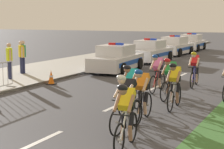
{
  "coord_description": "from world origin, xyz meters",
  "views": [
    {
      "loc": [
        5.44,
        -4.27,
        2.89
      ],
      "look_at": [
        -0.02,
        6.76,
        1.1
      ],
      "focal_mm": 61.25,
      "sensor_mm": 36.0,
      "label": 1
    }
  ],
  "objects_px": {
    "cyclist_second": "(127,102)",
    "cyclist_sixth": "(170,78)",
    "police_car_nearest": "(117,59)",
    "spectator_back": "(23,55)",
    "cyclist_third": "(142,94)",
    "cyclist_seventh": "(157,72)",
    "spectator_middle": "(21,55)",
    "cyclist_lead": "(126,115)",
    "cyclist_ninth": "(195,69)",
    "traffic_cone_mid": "(51,78)",
    "police_car_second": "(151,52)",
    "cyclist_fourth": "(131,88)",
    "police_car_third": "(175,46)",
    "cyclist_fifth": "(175,85)",
    "police_car_furthest": "(192,43)",
    "spectator_closest": "(9,58)"
  },
  "relations": [
    {
      "from": "cyclist_third",
      "to": "police_car_nearest",
      "type": "bearing_deg",
      "value": 119.55
    },
    {
      "from": "cyclist_lead",
      "to": "cyclist_seventh",
      "type": "height_order",
      "value": "same"
    },
    {
      "from": "cyclist_seventh",
      "to": "police_car_nearest",
      "type": "distance_m",
      "value": 6.31
    },
    {
      "from": "cyclist_lead",
      "to": "cyclist_third",
      "type": "bearing_deg",
      "value": 103.8
    },
    {
      "from": "cyclist_fifth",
      "to": "police_car_third",
      "type": "distance_m",
      "value": 19.15
    },
    {
      "from": "cyclist_lead",
      "to": "police_car_third",
      "type": "distance_m",
      "value": 23.27
    },
    {
      "from": "cyclist_second",
      "to": "police_car_furthest",
      "type": "xyz_separation_m",
      "value": [
        -5.24,
        26.53,
        -0.11
      ]
    },
    {
      "from": "cyclist_third",
      "to": "cyclist_sixth",
      "type": "bearing_deg",
      "value": 93.57
    },
    {
      "from": "police_car_second",
      "to": "spectator_closest",
      "type": "xyz_separation_m",
      "value": [
        -2.94,
        -10.76,
        0.4
      ]
    },
    {
      "from": "cyclist_seventh",
      "to": "spectator_middle",
      "type": "height_order",
      "value": "spectator_middle"
    },
    {
      "from": "spectator_middle",
      "to": "police_car_third",
      "type": "bearing_deg",
      "value": 76.14
    },
    {
      "from": "cyclist_third",
      "to": "police_car_second",
      "type": "bearing_deg",
      "value": 109.67
    },
    {
      "from": "cyclist_ninth",
      "to": "police_car_nearest",
      "type": "relative_size",
      "value": 0.38
    },
    {
      "from": "cyclist_second",
      "to": "cyclist_ninth",
      "type": "bearing_deg",
      "value": 90.81
    },
    {
      "from": "cyclist_sixth",
      "to": "police_car_nearest",
      "type": "relative_size",
      "value": 0.38
    },
    {
      "from": "cyclist_third",
      "to": "cyclist_sixth",
      "type": "height_order",
      "value": "same"
    },
    {
      "from": "cyclist_fourth",
      "to": "police_car_third",
      "type": "bearing_deg",
      "value": 103.16
    },
    {
      "from": "cyclist_second",
      "to": "cyclist_fourth",
      "type": "distance_m",
      "value": 2.04
    },
    {
      "from": "cyclist_fourth",
      "to": "cyclist_seventh",
      "type": "bearing_deg",
      "value": 96.66
    },
    {
      "from": "cyclist_second",
      "to": "police_car_furthest",
      "type": "bearing_deg",
      "value": 101.18
    },
    {
      "from": "cyclist_third",
      "to": "cyclist_fourth",
      "type": "relative_size",
      "value": 1.0
    },
    {
      "from": "traffic_cone_mid",
      "to": "spectator_closest",
      "type": "relative_size",
      "value": 0.38
    },
    {
      "from": "cyclist_lead",
      "to": "cyclist_second",
      "type": "height_order",
      "value": "same"
    },
    {
      "from": "police_car_second",
      "to": "cyclist_fifth",
      "type": "bearing_deg",
      "value": -66.24
    },
    {
      "from": "spectator_back",
      "to": "cyclist_third",
      "type": "bearing_deg",
      "value": -32.42
    },
    {
      "from": "police_car_second",
      "to": "spectator_middle",
      "type": "bearing_deg",
      "value": -111.72
    },
    {
      "from": "cyclist_sixth",
      "to": "police_car_third",
      "type": "bearing_deg",
      "value": 106.45
    },
    {
      "from": "cyclist_second",
      "to": "cyclist_seventh",
      "type": "height_order",
      "value": "same"
    },
    {
      "from": "police_car_second",
      "to": "police_car_third",
      "type": "relative_size",
      "value": 0.98
    },
    {
      "from": "police_car_second",
      "to": "spectator_back",
      "type": "xyz_separation_m",
      "value": [
        -3.61,
        -8.96,
        0.4
      ]
    },
    {
      "from": "spectator_middle",
      "to": "traffic_cone_mid",
      "type": "bearing_deg",
      "value": -27.46
    },
    {
      "from": "traffic_cone_mid",
      "to": "spectator_closest",
      "type": "bearing_deg",
      "value": -175.81
    },
    {
      "from": "cyclist_seventh",
      "to": "cyclist_ninth",
      "type": "xyz_separation_m",
      "value": [
        1.03,
        1.82,
        0.0
      ]
    },
    {
      "from": "cyclist_second",
      "to": "police_car_nearest",
      "type": "bearing_deg",
      "value": 116.93
    },
    {
      "from": "cyclist_ninth",
      "to": "spectator_middle",
      "type": "distance_m",
      "value": 8.8
    },
    {
      "from": "spectator_middle",
      "to": "spectator_back",
      "type": "distance_m",
      "value": 0.14
    },
    {
      "from": "cyclist_ninth",
      "to": "spectator_closest",
      "type": "bearing_deg",
      "value": -163.35
    },
    {
      "from": "police_car_furthest",
      "to": "cyclist_fourth",
      "type": "bearing_deg",
      "value": -79.58
    },
    {
      "from": "traffic_cone_mid",
      "to": "police_car_furthest",
      "type": "bearing_deg",
      "value": 88.07
    },
    {
      "from": "police_car_third",
      "to": "cyclist_sixth",
      "type": "bearing_deg",
      "value": -73.55
    },
    {
      "from": "cyclist_lead",
      "to": "cyclist_third",
      "type": "distance_m",
      "value": 2.46
    },
    {
      "from": "spectator_middle",
      "to": "police_car_nearest",
      "type": "bearing_deg",
      "value": 45.72
    },
    {
      "from": "cyclist_seventh",
      "to": "police_car_second",
      "type": "relative_size",
      "value": 0.39
    },
    {
      "from": "traffic_cone_mid",
      "to": "police_car_second",
      "type": "bearing_deg",
      "value": 86.11
    },
    {
      "from": "cyclist_lead",
      "to": "police_car_nearest",
      "type": "distance_m",
      "value": 12.93
    },
    {
      "from": "cyclist_fourth",
      "to": "cyclist_lead",
      "type": "bearing_deg",
      "value": -68.2
    },
    {
      "from": "cyclist_second",
      "to": "cyclist_sixth",
      "type": "xyz_separation_m",
      "value": [
        -0.24,
        4.34,
        0.0
      ]
    },
    {
      "from": "police_car_third",
      "to": "police_car_nearest",
      "type": "bearing_deg",
      "value": -89.99
    },
    {
      "from": "cyclist_second",
      "to": "spectator_middle",
      "type": "height_order",
      "value": "spectator_middle"
    },
    {
      "from": "cyclist_ninth",
      "to": "spectator_back",
      "type": "xyz_separation_m",
      "value": [
        -8.75,
        -0.61,
        0.3
      ]
    }
  ]
}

